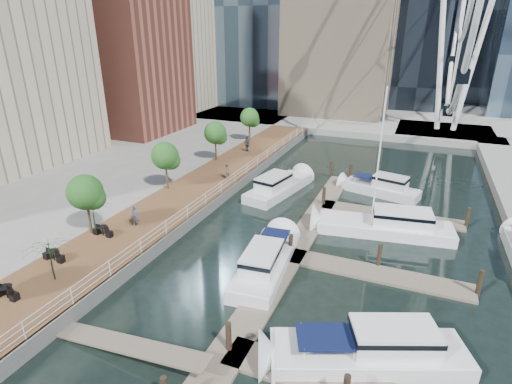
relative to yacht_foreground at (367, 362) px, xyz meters
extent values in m
plane|color=black|center=(-9.53, 0.01, 0.00)|extent=(520.00, 520.00, 0.00)
cube|color=brown|center=(-18.53, 15.01, 0.50)|extent=(6.00, 60.00, 1.00)
cube|color=#595954|center=(-15.53, 15.01, 0.50)|extent=(0.25, 60.00, 1.00)
cube|color=gray|center=(-45.53, 15.01, 0.50)|extent=(48.00, 90.00, 1.00)
cube|color=gray|center=(-9.53, 102.01, 0.50)|extent=(200.00, 114.00, 1.00)
cube|color=gray|center=(4.47, 52.01, 0.50)|extent=(14.00, 12.00, 1.00)
cube|color=#6D6051|center=(-6.53, 10.01, 0.10)|extent=(2.00, 32.00, 0.20)
cube|color=#6D6051|center=(-0.53, 8.01, 0.10)|extent=(12.00, 2.00, 0.20)
cube|color=#6D6051|center=(-0.53, 18.01, 0.10)|extent=(12.00, 2.00, 0.20)
cube|color=brown|center=(-39.53, 34.01, 11.00)|extent=(12.00, 14.00, 20.00)
cube|color=#BCAD8E|center=(-45.53, 50.01, 15.00)|extent=(14.00, 16.00, 28.00)
cylinder|color=white|center=(1.97, 52.01, 14.00)|extent=(0.80, 0.80, 26.00)
cylinder|color=white|center=(6.97, 52.01, 14.00)|extent=(0.80, 0.80, 26.00)
cylinder|color=#3F2B1C|center=(-20.93, 4.01, 2.20)|extent=(0.20, 0.20, 2.40)
sphere|color=#265B1E|center=(-20.93, 4.01, 4.30)|extent=(2.60, 2.60, 2.60)
cylinder|color=#3F2B1C|center=(-20.93, 14.01, 2.20)|extent=(0.20, 0.20, 2.40)
sphere|color=#265B1E|center=(-20.93, 14.01, 4.30)|extent=(2.60, 2.60, 2.60)
cylinder|color=#3F2B1C|center=(-20.93, 24.01, 2.20)|extent=(0.20, 0.20, 2.40)
sphere|color=#265B1E|center=(-20.93, 24.01, 4.30)|extent=(2.60, 2.60, 2.60)
cylinder|color=#3F2B1C|center=(-20.93, 34.01, 2.20)|extent=(0.20, 0.20, 2.40)
sphere|color=#265B1E|center=(-20.93, 34.01, 4.30)|extent=(2.60, 2.60, 2.60)
imported|color=#4C5165|center=(-18.51, 6.16, 1.87)|extent=(0.73, 0.60, 1.74)
imported|color=#816659|center=(-16.98, 18.78, 1.83)|extent=(0.63, 0.81, 1.65)
imported|color=#333A40|center=(-19.11, 29.02, 1.93)|extent=(1.18, 0.83, 1.86)
imported|color=#103C15|center=(-18.46, -1.66, 2.30)|extent=(3.63, 3.67, 2.60)
imported|color=#0E3414|center=(-20.36, 3.85, 2.35)|extent=(3.05, 3.11, 2.69)
camera|label=1|loc=(0.74, -15.99, 14.96)|focal=28.00mm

